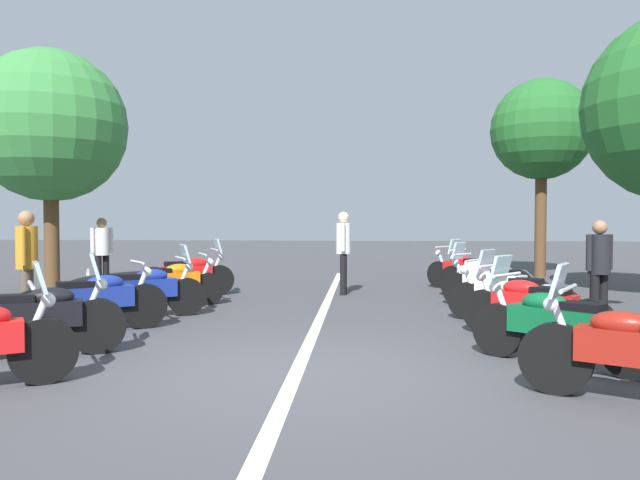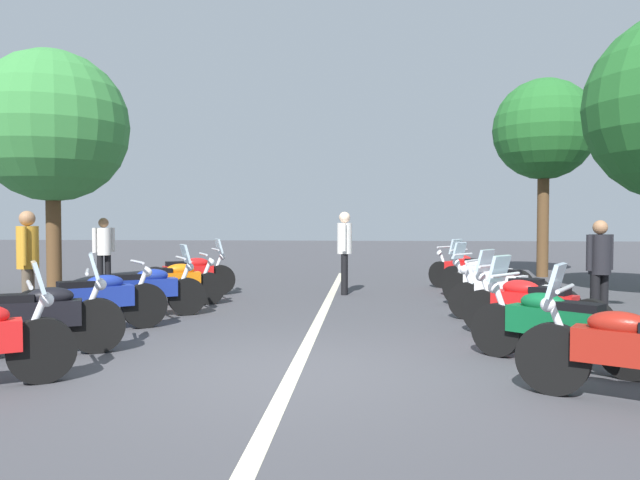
# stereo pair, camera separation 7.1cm
# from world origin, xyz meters

# --- Properties ---
(ground_plane) EXTENTS (80.00, 80.00, 0.00)m
(ground_plane) POSITION_xyz_m (0.00, 0.00, 0.00)
(ground_plane) COLOR #424247
(lane_centre_stripe) EXTENTS (17.14, 0.16, 0.01)m
(lane_centre_stripe) POSITION_xyz_m (3.34, 0.00, 0.00)
(lane_centre_stripe) COLOR beige
(lane_centre_stripe) RESTS_ON ground_plane
(motorcycle_left_row_1) EXTENTS (1.03, 1.93, 1.22)m
(motorcycle_left_row_1) POSITION_xyz_m (0.49, 3.11, 0.48)
(motorcycle_left_row_1) COLOR black
(motorcycle_left_row_1) RESTS_ON ground_plane
(motorcycle_left_row_2) EXTENTS (1.41, 1.81, 1.02)m
(motorcycle_left_row_2) POSITION_xyz_m (2.03, 3.14, 0.47)
(motorcycle_left_row_2) COLOR black
(motorcycle_left_row_2) RESTS_ON ground_plane
(motorcycle_left_row_3) EXTENTS (1.21, 1.92, 1.21)m
(motorcycle_left_row_3) POSITION_xyz_m (3.33, 2.91, 0.47)
(motorcycle_left_row_3) COLOR black
(motorcycle_left_row_3) RESTS_ON ground_plane
(motorcycle_left_row_4) EXTENTS (1.09, 1.88, 0.99)m
(motorcycle_left_row_4) POSITION_xyz_m (4.69, 2.88, 0.45)
(motorcycle_left_row_4) COLOR black
(motorcycle_left_row_4) RESTS_ON ground_plane
(motorcycle_left_row_5) EXTENTS (1.07, 1.86, 1.21)m
(motorcycle_left_row_5) POSITION_xyz_m (6.19, 2.98, 0.47)
(motorcycle_left_row_5) COLOR black
(motorcycle_left_row_5) RESTS_ON ground_plane
(motorcycle_right_row_1) EXTENTS (1.50, 1.68, 1.21)m
(motorcycle_right_row_1) POSITION_xyz_m (0.50, -2.85, 0.47)
(motorcycle_right_row_1) COLOR black
(motorcycle_right_row_1) RESTS_ON ground_plane
(motorcycle_right_row_2) EXTENTS (1.43, 1.72, 1.20)m
(motorcycle_right_row_2) POSITION_xyz_m (1.98, -2.98, 0.46)
(motorcycle_right_row_2) COLOR black
(motorcycle_right_row_2) RESTS_ON ground_plane
(motorcycle_right_row_3) EXTENTS (1.20, 1.85, 0.98)m
(motorcycle_right_row_3) POSITION_xyz_m (3.27, -3.00, 0.45)
(motorcycle_right_row_3) COLOR black
(motorcycle_right_row_3) RESTS_ON ground_plane
(motorcycle_right_row_4) EXTENTS (1.44, 1.73, 1.20)m
(motorcycle_right_row_4) POSITION_xyz_m (4.86, -3.06, 0.46)
(motorcycle_right_row_4) COLOR black
(motorcycle_right_row_4) RESTS_ON ground_plane
(motorcycle_right_row_5) EXTENTS (1.44, 1.67, 1.21)m
(motorcycle_right_row_5) POSITION_xyz_m (6.18, -3.14, 0.47)
(motorcycle_right_row_5) COLOR black
(motorcycle_right_row_5) RESTS_ON ground_plane
(motorcycle_right_row_6) EXTENTS (1.48, 1.68, 1.00)m
(motorcycle_right_row_6) POSITION_xyz_m (7.74, -3.07, 0.45)
(motorcycle_right_row_6) COLOR black
(motorcycle_right_row_6) RESTS_ON ground_plane
(traffic_cone_1) EXTENTS (0.36, 0.36, 0.61)m
(traffic_cone_1) POSITION_xyz_m (2.81, 4.07, 0.29)
(traffic_cone_1) COLOR orange
(traffic_cone_1) RESTS_ON ground_plane
(bystander_1) EXTENTS (0.43, 0.37, 1.66)m
(bystander_1) POSITION_xyz_m (6.85, 5.16, 0.97)
(bystander_1) COLOR black
(bystander_1) RESTS_ON ground_plane
(bystander_2) EXTENTS (0.32, 0.47, 1.62)m
(bystander_2) POSITION_xyz_m (3.08, -4.27, 0.94)
(bystander_2) COLOR black
(bystander_2) RESTS_ON ground_plane
(bystander_3) EXTENTS (0.51, 0.32, 1.76)m
(bystander_3) POSITION_xyz_m (2.56, 4.43, 1.04)
(bystander_3) COLOR brown
(bystander_3) RESTS_ON ground_plane
(bystander_4) EXTENTS (0.53, 0.32, 1.79)m
(bystander_4) POSITION_xyz_m (6.72, -0.28, 1.06)
(bystander_4) COLOR black
(bystander_4) RESTS_ON ground_plane
(roadside_tree_0) EXTENTS (2.83, 2.83, 5.59)m
(roadside_tree_0) POSITION_xyz_m (11.22, -5.74, 4.14)
(roadside_tree_0) COLOR brown
(roadside_tree_0) RESTS_ON ground_plane
(roadside_tree_2) EXTENTS (3.31, 3.31, 5.34)m
(roadside_tree_2) POSITION_xyz_m (6.52, 6.15, 3.66)
(roadside_tree_2) COLOR brown
(roadside_tree_2) RESTS_ON ground_plane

